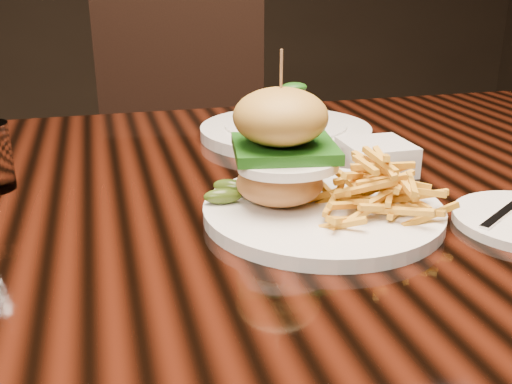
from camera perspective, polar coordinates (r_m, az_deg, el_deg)
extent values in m
cube|color=black|center=(0.73, -3.88, -1.48)|extent=(1.60, 0.90, 0.04)
cube|color=black|center=(1.51, 22.08, -6.38)|extent=(0.06, 0.06, 0.71)
cylinder|color=silver|center=(0.65, 6.36, -1.81)|extent=(0.26, 0.26, 0.01)
ellipsoid|color=#A87236|center=(0.65, 2.26, 0.86)|extent=(0.09, 0.09, 0.04)
ellipsoid|color=white|center=(0.62, 3.14, 2.62)|extent=(0.11, 0.09, 0.01)
ellipsoid|color=orange|center=(0.61, 4.96, 2.74)|extent=(0.02, 0.02, 0.01)
cube|color=#1E5B16|center=(0.64, 2.31, 4.03)|extent=(0.12, 0.12, 0.01)
ellipsoid|color=olive|center=(0.63, 2.35, 7.18)|extent=(0.10, 0.10, 0.06)
cylinder|color=#9F724A|center=(0.62, 2.39, 9.88)|extent=(0.00, 0.00, 0.08)
ellipsoid|color=#2B3C10|center=(0.65, -3.19, -0.39)|extent=(0.04, 0.02, 0.02)
ellipsoid|color=#2B3C10|center=(0.67, -2.42, 0.51)|extent=(0.04, 0.04, 0.02)
cube|color=silver|center=(0.70, 22.92, -1.49)|extent=(0.12, 0.08, 0.00)
cube|color=silver|center=(0.81, 11.37, 3.28)|extent=(0.09, 0.09, 0.04)
cylinder|color=silver|center=(0.96, 2.83, 5.76)|extent=(0.27, 0.27, 0.02)
cylinder|color=silver|center=(0.96, 2.83, 5.88)|extent=(0.19, 0.19, 0.02)
ellipsoid|color=black|center=(0.95, 2.87, 8.04)|extent=(0.10, 0.09, 0.05)
ellipsoid|color=#1E5B16|center=(0.94, 3.66, 9.94)|extent=(0.04, 0.03, 0.01)
cube|color=black|center=(1.58, -6.78, 0.01)|extent=(0.52, 0.52, 0.06)
cube|color=black|center=(1.72, -7.12, 10.34)|extent=(0.46, 0.12, 0.50)
cylinder|color=black|center=(1.52, -13.73, -10.76)|extent=(0.04, 0.04, 0.45)
cylinder|color=black|center=(1.52, 0.87, -10.25)|extent=(0.04, 0.04, 0.45)
cylinder|color=black|center=(1.86, -12.36, -4.64)|extent=(0.04, 0.04, 0.45)
cylinder|color=black|center=(1.85, -0.57, -4.21)|extent=(0.04, 0.04, 0.45)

